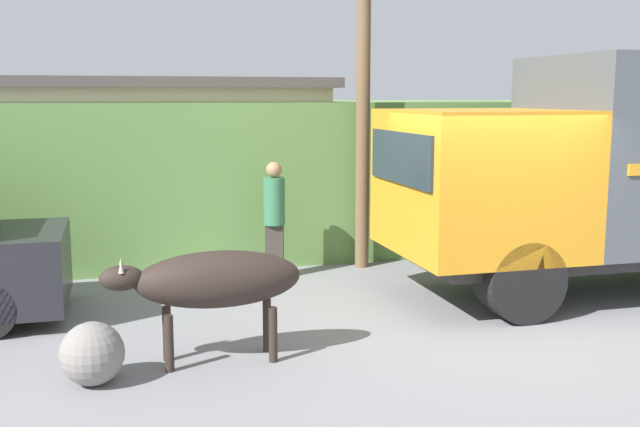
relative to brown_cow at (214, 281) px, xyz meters
name	(u,v)px	position (x,y,z in m)	size (l,w,h in m)	color
ground_plane	(490,319)	(3.44, 0.59, -0.86)	(60.00, 60.00, 0.00)	gray
hillside_embankment	(344,168)	(3.44, 6.72, 0.45)	(32.00, 5.42, 2.61)	#608C47
building_backdrop	(153,168)	(-0.33, 5.36, 0.66)	(5.88, 2.70, 3.00)	#C6B793
brown_cow	(214,281)	(0.00, 0.00, 0.00)	(2.02, 0.59, 1.16)	#2D231E
pedestrian_on_hill	(274,214)	(1.33, 3.39, 0.12)	(0.39, 0.39, 1.75)	#38332D
utility_pole	(363,80)	(2.83, 3.75, 2.10)	(0.90, 0.22, 5.69)	brown
roadside_rock	(92,354)	(-1.21, -0.31, -0.55)	(0.61, 0.61, 0.61)	gray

